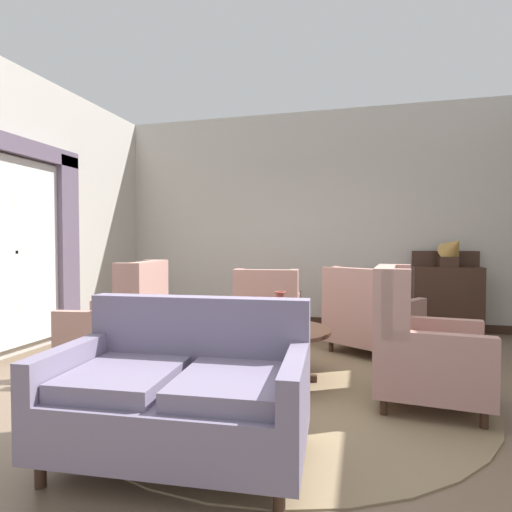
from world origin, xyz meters
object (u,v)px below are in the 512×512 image
at_px(gramophone, 452,250).
at_px(armchair_near_window, 124,325).
at_px(armchair_near_sideboard, 370,318).
at_px(armchair_far_left, 418,348).
at_px(porcelain_vase, 280,313).
at_px(coffee_table, 278,337).
at_px(settee, 182,393).
at_px(armchair_back_corner, 268,311).
at_px(sideboard, 447,296).

bearing_deg(gramophone, armchair_near_window, -145.65).
height_order(armchair_near_sideboard, armchair_far_left, armchair_far_left).
xyz_separation_m(porcelain_vase, armchair_near_window, (-1.62, -0.04, -0.18)).
distance_m(coffee_table, porcelain_vase, 0.21).
relative_size(coffee_table, settee, 0.64).
distance_m(coffee_table, settee, 1.53).
height_order(coffee_table, armchair_near_sideboard, armchair_near_sideboard).
distance_m(armchair_back_corner, gramophone, 2.68).
distance_m(armchair_back_corner, armchair_near_window, 1.84).
distance_m(settee, gramophone, 4.57).
relative_size(coffee_table, porcelain_vase, 2.87).
xyz_separation_m(armchair_near_sideboard, armchair_near_window, (-2.45, -1.22, 0.03)).
relative_size(porcelain_vase, armchair_near_window, 0.31).
distance_m(coffee_table, armchair_far_left, 1.22).
relative_size(armchair_far_left, armchair_back_corner, 1.14).
xyz_separation_m(coffee_table, armchair_near_sideboard, (0.84, 1.20, 0.00)).
relative_size(coffee_table, gramophone, 1.93).
height_order(coffee_table, porcelain_vase, porcelain_vase).
height_order(settee, armchair_near_window, armchair_near_window).
xyz_separation_m(sideboard, gramophone, (0.05, -0.09, 0.65)).
bearing_deg(coffee_table, armchair_back_corner, 106.46).
height_order(porcelain_vase, gramophone, gramophone).
xyz_separation_m(armchair_far_left, gramophone, (0.76, 2.70, 0.73)).
height_order(armchair_back_corner, armchair_near_window, armchair_near_window).
distance_m(armchair_far_left, gramophone, 2.90).
bearing_deg(armchair_near_window, settee, 34.16).
height_order(sideboard, gramophone, gramophone).
relative_size(armchair_back_corner, sideboard, 0.82).
relative_size(armchair_near_sideboard, armchair_back_corner, 1.26).
relative_size(settee, armchair_far_left, 1.39).
xyz_separation_m(coffee_table, armchair_back_corner, (-0.41, 1.39, -0.00)).
bearing_deg(coffee_table, sideboard, 52.79).
distance_m(coffee_table, armchair_back_corner, 1.45).
height_order(settee, sideboard, sideboard).
height_order(coffee_table, gramophone, gramophone).
bearing_deg(gramophone, porcelain_vase, -128.97).
distance_m(settee, sideboard, 4.55).
distance_m(armchair_far_left, sideboard, 2.88).
xyz_separation_m(coffee_table, sideboard, (1.89, 2.49, 0.12)).
xyz_separation_m(porcelain_vase, armchair_far_left, (1.17, -0.32, -0.17)).
height_order(armchair_near_window, gramophone, gramophone).
relative_size(armchair_far_left, gramophone, 2.18).
bearing_deg(armchair_back_corner, sideboard, -159.71).
relative_size(sideboard, gramophone, 2.31).
bearing_deg(sideboard, coffee_table, -127.21).
height_order(settee, gramophone, gramophone).
bearing_deg(settee, armchair_near_sideboard, 63.65).
relative_size(armchair_near_window, gramophone, 2.18).
bearing_deg(porcelain_vase, armchair_back_corner, 107.20).
bearing_deg(sideboard, armchair_near_window, -144.34).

